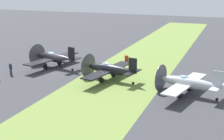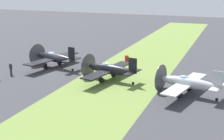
{
  "view_description": "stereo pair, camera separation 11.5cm",
  "coord_description": "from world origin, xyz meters",
  "px_view_note": "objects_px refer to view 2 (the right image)",
  "views": [
    {
      "loc": [
        -37.61,
        -23.58,
        12.15
      ],
      "look_at": [
        -0.94,
        -9.64,
        1.29
      ],
      "focal_mm": 51.79,
      "sensor_mm": 36.0,
      "label": 1
    },
    {
      "loc": [
        -37.57,
        -23.69,
        12.15
      ],
      "look_at": [
        -0.94,
        -9.64,
        1.29
      ],
      "focal_mm": 51.79,
      "sensor_mm": 36.0,
      "label": 2
    }
  ],
  "objects_px": {
    "airplane_lead": "(54,58)",
    "ground_crew_mechanic": "(11,68)",
    "airplane_trail": "(188,83)",
    "airplane_wingman": "(110,69)",
    "fuel_drum": "(127,58)"
  },
  "relations": [
    {
      "from": "airplane_lead",
      "to": "airplane_trail",
      "type": "distance_m",
      "value": 20.37
    },
    {
      "from": "airplane_wingman",
      "to": "airplane_trail",
      "type": "distance_m",
      "value": 10.16
    },
    {
      "from": "airplane_trail",
      "to": "ground_crew_mechanic",
      "type": "height_order",
      "value": "airplane_trail"
    },
    {
      "from": "airplane_trail",
      "to": "airplane_wingman",
      "type": "bearing_deg",
      "value": 91.39
    },
    {
      "from": "airplane_lead",
      "to": "ground_crew_mechanic",
      "type": "bearing_deg",
      "value": 160.21
    },
    {
      "from": "airplane_wingman",
      "to": "airplane_trail",
      "type": "xyz_separation_m",
      "value": [
        -2.05,
        -9.95,
        -0.03
      ]
    },
    {
      "from": "airplane_trail",
      "to": "fuel_drum",
      "type": "distance_m",
      "value": 16.65
    },
    {
      "from": "airplane_wingman",
      "to": "ground_crew_mechanic",
      "type": "bearing_deg",
      "value": 111.55
    },
    {
      "from": "airplane_wingman",
      "to": "ground_crew_mechanic",
      "type": "relative_size",
      "value": 5.62
    },
    {
      "from": "airplane_trail",
      "to": "fuel_drum",
      "type": "xyz_separation_m",
      "value": [
        12.36,
        11.12,
        -0.96
      ]
    },
    {
      "from": "airplane_wingman",
      "to": "airplane_lead",
      "type": "bearing_deg",
      "value": 84.08
    },
    {
      "from": "airplane_wingman",
      "to": "fuel_drum",
      "type": "distance_m",
      "value": 10.42
    },
    {
      "from": "airplane_lead",
      "to": "ground_crew_mechanic",
      "type": "distance_m",
      "value": 6.44
    },
    {
      "from": "airplane_wingman",
      "to": "fuel_drum",
      "type": "bearing_deg",
      "value": 17.35
    },
    {
      "from": "airplane_wingman",
      "to": "fuel_drum",
      "type": "height_order",
      "value": "airplane_wingman"
    }
  ]
}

